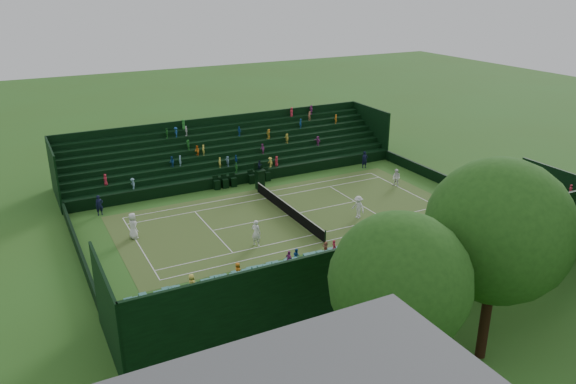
% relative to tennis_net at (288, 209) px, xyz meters
% --- Properties ---
extents(ground, '(160.00, 160.00, 0.00)m').
position_rel_tennis_net_xyz_m(ground, '(0.00, 0.00, -0.53)').
color(ground, '#345E1D').
rests_on(ground, ground).
extents(court_surface, '(12.97, 26.77, 0.01)m').
position_rel_tennis_net_xyz_m(court_surface, '(0.00, 0.00, -0.52)').
color(court_surface, '#306E24').
rests_on(court_surface, ground).
extents(perimeter_wall_north, '(17.17, 0.20, 1.00)m').
position_rel_tennis_net_xyz_m(perimeter_wall_north, '(0.00, 15.88, -0.03)').
color(perimeter_wall_north, black).
rests_on(perimeter_wall_north, ground).
extents(perimeter_wall_south, '(17.17, 0.20, 1.00)m').
position_rel_tennis_net_xyz_m(perimeter_wall_south, '(0.00, -15.88, -0.03)').
color(perimeter_wall_south, black).
rests_on(perimeter_wall_south, ground).
extents(perimeter_wall_east, '(0.20, 31.77, 1.00)m').
position_rel_tennis_net_xyz_m(perimeter_wall_east, '(8.48, 0.00, -0.03)').
color(perimeter_wall_east, black).
rests_on(perimeter_wall_east, ground).
extents(perimeter_wall_west, '(0.20, 31.77, 1.00)m').
position_rel_tennis_net_xyz_m(perimeter_wall_west, '(-8.48, 0.00, -0.03)').
color(perimeter_wall_west, black).
rests_on(perimeter_wall_west, ground).
extents(north_grandstand, '(6.60, 32.00, 4.90)m').
position_rel_tennis_net_xyz_m(north_grandstand, '(12.66, 0.00, 1.02)').
color(north_grandstand, black).
rests_on(north_grandstand, ground).
extents(south_grandstand, '(6.60, 32.00, 4.90)m').
position_rel_tennis_net_xyz_m(south_grandstand, '(-12.66, 0.00, 1.02)').
color(south_grandstand, black).
rests_on(south_grandstand, ground).
extents(tennis_net, '(11.67, 0.10, 1.06)m').
position_rel_tennis_net_xyz_m(tennis_net, '(0.00, 0.00, 0.00)').
color(tennis_net, black).
rests_on(tennis_net, ground).
extents(umpire_chair, '(0.85, 0.85, 2.67)m').
position_rel_tennis_net_xyz_m(umpire_chair, '(-6.52, 0.54, 0.62)').
color(umpire_chair, black).
rests_on(umpire_chair, ground).
extents(courtside_chairs, '(0.56, 5.53, 1.22)m').
position_rel_tennis_net_xyz_m(courtside_chairs, '(-8.22, -0.47, -0.07)').
color(courtside_chairs, black).
rests_on(courtside_chairs, ground).
extents(player_near_west, '(1.07, 0.82, 1.97)m').
position_rel_tennis_net_xyz_m(player_near_west, '(-1.41, -11.91, 0.46)').
color(player_near_west, white).
rests_on(player_near_west, ground).
extents(player_near_east, '(0.85, 0.80, 1.95)m').
position_rel_tennis_net_xyz_m(player_near_east, '(3.76, -4.47, 0.45)').
color(player_near_east, white).
rests_on(player_near_east, ground).
extents(player_far_west, '(0.92, 0.80, 1.62)m').
position_rel_tennis_net_xyz_m(player_far_west, '(-1.45, 11.81, 0.29)').
color(player_far_west, white).
rests_on(player_far_west, ground).
extents(player_far_east, '(1.32, 0.97, 1.84)m').
position_rel_tennis_net_xyz_m(player_far_east, '(2.97, 4.68, 0.39)').
color(player_far_east, white).
rests_on(player_far_east, ground).
extents(line_judge_north, '(0.48, 0.66, 1.69)m').
position_rel_tennis_net_xyz_m(line_judge_north, '(-7.18, 12.30, 0.32)').
color(line_judge_north, black).
rests_on(line_judge_north, ground).
extents(line_judge_south, '(0.43, 0.63, 1.65)m').
position_rel_tennis_net_xyz_m(line_judge_south, '(-7.01, -13.32, 0.30)').
color(line_judge_south, black).
rests_on(line_judge_south, ground).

